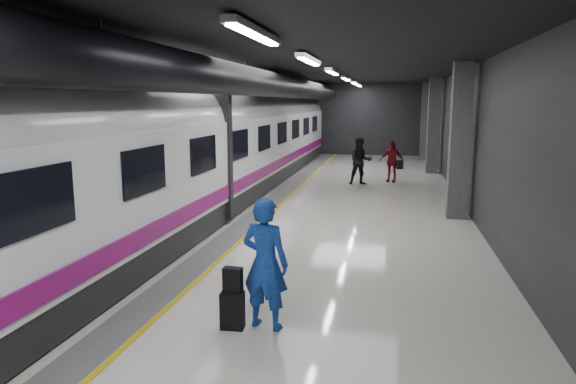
# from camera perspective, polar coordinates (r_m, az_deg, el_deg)

# --- Properties ---
(ground) EXTENTS (40.00, 40.00, 0.00)m
(ground) POSITION_cam_1_polar(r_m,az_deg,el_deg) (14.25, 0.49, -3.78)
(ground) COLOR silver
(ground) RESTS_ON ground
(platform_hall) EXTENTS (10.02, 40.02, 4.51)m
(platform_hall) POSITION_cam_1_polar(r_m,az_deg,el_deg) (14.83, 0.12, 10.56)
(platform_hall) COLOR black
(platform_hall) RESTS_ON ground
(train) EXTENTS (3.05, 38.00, 4.05)m
(train) POSITION_cam_1_polar(r_m,az_deg,el_deg) (14.86, -11.93, 4.67)
(train) COLOR black
(train) RESTS_ON ground
(traveler_main) EXTENTS (0.82, 0.63, 2.02)m
(traveler_main) POSITION_cam_1_polar(r_m,az_deg,el_deg) (7.74, -2.54, -7.94)
(traveler_main) COLOR blue
(traveler_main) RESTS_ON ground
(suitcase_main) EXTENTS (0.36, 0.24, 0.57)m
(suitcase_main) POSITION_cam_1_polar(r_m,az_deg,el_deg) (7.98, -6.19, -12.95)
(suitcase_main) COLOR black
(suitcase_main) RESTS_ON ground
(shoulder_bag) EXTENTS (0.29, 0.16, 0.38)m
(shoulder_bag) POSITION_cam_1_polar(r_m,az_deg,el_deg) (7.84, -6.15, -9.67)
(shoulder_bag) COLOR black
(shoulder_bag) RESTS_ON suitcase_main
(traveler_far_a) EXTENTS (1.10, 0.95, 1.96)m
(traveler_far_a) POSITION_cam_1_polar(r_m,az_deg,el_deg) (21.41, 8.05, 3.42)
(traveler_far_a) COLOR black
(traveler_far_a) RESTS_ON ground
(traveler_far_b) EXTENTS (1.11, 0.69, 1.76)m
(traveler_far_b) POSITION_cam_1_polar(r_m,az_deg,el_deg) (22.41, 11.44, 3.36)
(traveler_far_b) COLOR maroon
(traveler_far_b) RESTS_ON ground
(suitcase_far) EXTENTS (0.36, 0.29, 0.45)m
(suitcase_far) POSITION_cam_1_polar(r_m,az_deg,el_deg) (26.85, 12.31, 2.98)
(suitcase_far) COLOR black
(suitcase_far) RESTS_ON ground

